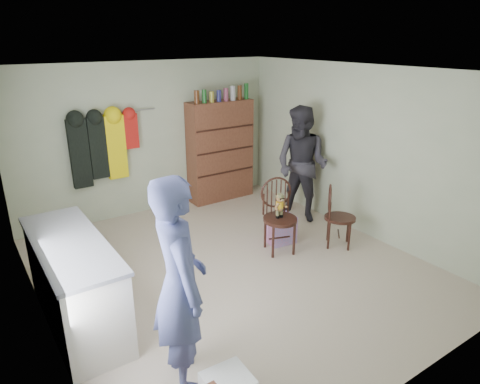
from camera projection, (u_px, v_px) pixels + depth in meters
ground_plane at (233, 268)px, 5.60m from camera, size 5.00×5.00×0.00m
room_walls at (209, 142)px, 5.47m from camera, size 5.00×5.00×5.00m
counter at (75, 282)px, 4.40m from camera, size 0.64×1.86×0.94m
chair_front at (279, 212)px, 5.90m from camera, size 0.58×0.58×1.04m
chair_far at (336, 213)px, 6.05m from camera, size 0.58×0.58×0.92m
striped_bag at (281, 229)px, 6.24m from camera, size 0.42×0.35×0.41m
person_left at (180, 285)px, 3.49m from camera, size 0.57×0.76×1.89m
person_right at (302, 165)px, 6.81m from camera, size 0.96×1.08×1.86m
dresser at (220, 150)px, 7.73m from camera, size 1.20×0.39×2.08m
coat_rack at (103, 147)px, 6.58m from camera, size 1.42×0.12×1.09m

